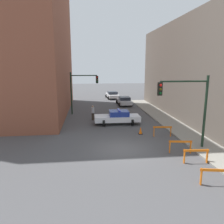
{
  "coord_description": "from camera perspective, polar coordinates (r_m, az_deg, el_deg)",
  "views": [
    {
      "loc": [
        -2.41,
        -14.85,
        5.97
      ],
      "look_at": [
        -0.08,
        5.79,
        1.55
      ],
      "focal_mm": 35.0,
      "sensor_mm": 36.0,
      "label": 1
    }
  ],
  "objects": [
    {
      "name": "parked_car_near",
      "position": [
        33.7,
        3.23,
        2.95
      ],
      "size": [
        2.29,
        4.31,
        1.31
      ],
      "rotation": [
        0.0,
        0.0,
        -0.0
      ],
      "color": "silver",
      "rests_on": "ground_plane"
    },
    {
      "name": "barrier_back",
      "position": [
        16.0,
        17.42,
        -8.11
      ],
      "size": [
        1.59,
        0.36,
        0.9
      ],
      "rotation": [
        0.0,
        0.0,
        -0.14
      ],
      "color": "orange",
      "rests_on": "ground_plane"
    },
    {
      "name": "barrier_corner",
      "position": [
        19.22,
        13.04,
        -4.48
      ],
      "size": [
        1.6,
        0.32,
        0.9
      ],
      "rotation": [
        0.0,
        0.0,
        -0.11
      ],
      "color": "orange",
      "rests_on": "ground_plane"
    },
    {
      "name": "sidewalk_right",
      "position": [
        18.16,
        22.53,
        -7.94
      ],
      "size": [
        2.4,
        44.0,
        0.12
      ],
      "color": "gray",
      "rests_on": "ground_plane"
    },
    {
      "name": "parked_car_mid",
      "position": [
        40.5,
        0.1,
        4.49
      ],
      "size": [
        2.47,
        4.42,
        1.31
      ],
      "rotation": [
        0.0,
        0.0,
        0.07
      ],
      "color": "silver",
      "rests_on": "ground_plane"
    },
    {
      "name": "barrier_front",
      "position": [
        12.57,
        25.54,
        -14.44
      ],
      "size": [
        1.58,
        0.43,
        0.9
      ],
      "rotation": [
        0.0,
        0.0,
        -0.18
      ],
      "color": "orange",
      "rests_on": "ground_plane"
    },
    {
      "name": "pedestrian_crossing",
      "position": [
        24.37,
        -5.03,
        -0.14
      ],
      "size": [
        0.48,
        0.48,
        1.66
      ],
      "rotation": [
        0.0,
        0.0,
        3.58
      ],
      "color": "#382D23",
      "rests_on": "ground_plane"
    },
    {
      "name": "traffic_cone",
      "position": [
        19.63,
        7.47,
        -4.83
      ],
      "size": [
        0.36,
        0.36,
        0.66
      ],
      "color": "black",
      "rests_on": "ground_plane"
    },
    {
      "name": "ground_plane",
      "position": [
        16.19,
        2.62,
        -9.65
      ],
      "size": [
        120.0,
        120.0,
        0.0
      ],
      "primitive_type": "plane",
      "color": "#4C4C4F"
    },
    {
      "name": "police_car",
      "position": [
        22.74,
        1.45,
        -1.33
      ],
      "size": [
        4.72,
        2.4,
        1.52
      ],
      "rotation": [
        0.0,
        0.0,
        1.56
      ],
      "color": "white",
      "rests_on": "ground_plane"
    },
    {
      "name": "building_corner_left",
      "position": [
        31.13,
        -26.51,
        23.27
      ],
      "size": [
        14.0,
        20.0,
        25.35
      ],
      "color": "brown",
      "rests_on": "ground_plane"
    },
    {
      "name": "traffic_light_near",
      "position": [
        16.23,
        19.76,
        2.66
      ],
      "size": [
        3.64,
        0.35,
        5.2
      ],
      "color": "black",
      "rests_on": "sidewalk_right"
    },
    {
      "name": "traffic_light_far",
      "position": [
        27.3,
        -8.34,
        6.47
      ],
      "size": [
        3.44,
        0.35,
        5.2
      ],
      "color": "black",
      "rests_on": "ground_plane"
    },
    {
      "name": "barrier_mid",
      "position": [
        14.73,
        21.08,
        -10.14
      ],
      "size": [
        1.6,
        0.27,
        0.9
      ],
      "rotation": [
        0.0,
        0.0,
        -0.07
      ],
      "color": "orange",
      "rests_on": "ground_plane"
    }
  ]
}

